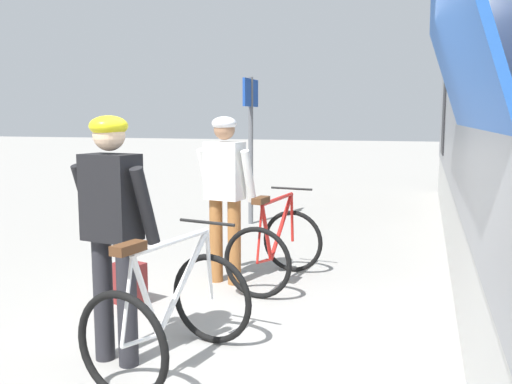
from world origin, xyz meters
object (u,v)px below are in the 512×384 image
bicycle_near_red (276,247)px  cyclist_far_in_dark (112,218)px  cyclist_near_in_white (225,185)px  backpack_on_platform (130,284)px  bicycle_far_white (171,314)px  platform_sign_post (251,126)px

bicycle_near_red → cyclist_far_in_dark: bearing=-105.8°
cyclist_near_in_white → backpack_on_platform: 1.39m
cyclist_near_in_white → bicycle_far_white: bearing=-80.1°
bicycle_near_red → cyclist_near_in_white: bearing=-168.7°
backpack_on_platform → bicycle_far_white: bearing=-34.3°
backpack_on_platform → platform_sign_post: bearing=106.5°
cyclist_far_in_dark → bicycle_far_white: 0.78m
cyclist_near_in_white → platform_sign_post: platform_sign_post is taller
cyclist_far_in_dark → bicycle_near_red: cyclist_far_in_dark is taller
cyclist_near_in_white → backpack_on_platform: (-0.62, -0.91, -0.85)m
cyclist_near_in_white → platform_sign_post: size_ratio=0.73×
bicycle_far_white → platform_sign_post: size_ratio=0.49×
cyclist_far_in_dark → platform_sign_post: size_ratio=0.73×
cyclist_near_in_white → bicycle_far_white: cyclist_near_in_white is taller
cyclist_near_in_white → cyclist_far_in_dark: size_ratio=1.00×
cyclist_far_in_dark → platform_sign_post: platform_sign_post is taller
cyclist_near_in_white → backpack_on_platform: bearing=-124.1°
cyclist_near_in_white → platform_sign_post: 3.35m
cyclist_far_in_dark → bicycle_near_red: bearing=74.2°
bicycle_near_red → platform_sign_post: platform_sign_post is taller
platform_sign_post → bicycle_far_white: bearing=-78.2°
bicycle_near_red → backpack_on_platform: size_ratio=2.85×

